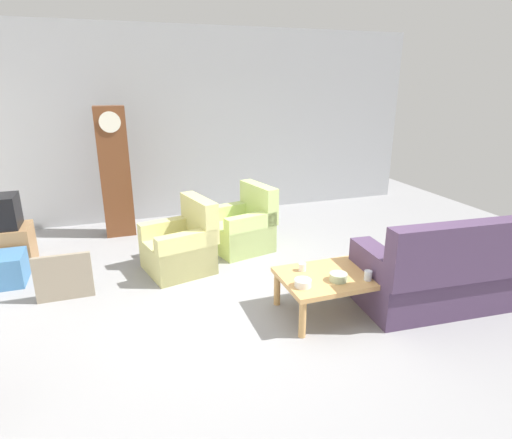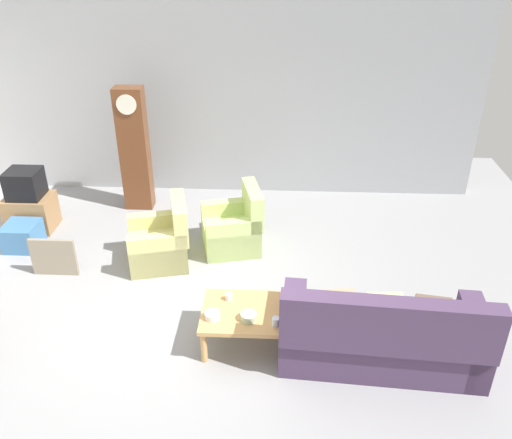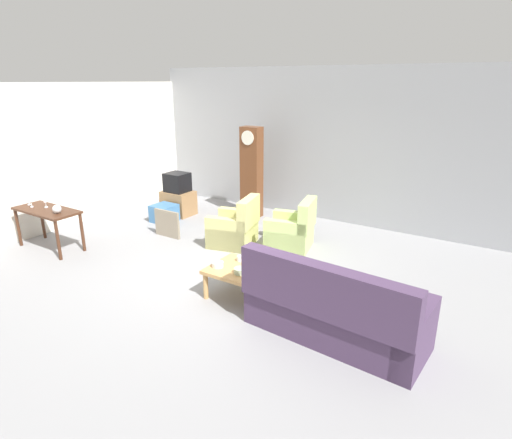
% 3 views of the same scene
% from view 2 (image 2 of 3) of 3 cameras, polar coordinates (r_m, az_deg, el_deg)
% --- Properties ---
extents(ground_plane, '(10.40, 10.40, 0.00)m').
position_cam_2_polar(ground_plane, '(6.54, -6.69, -10.39)').
color(ground_plane, gray).
extents(garage_door_wall, '(8.40, 0.16, 3.20)m').
position_cam_2_polar(garage_door_wall, '(8.99, -3.76, 12.64)').
color(garage_door_wall, '#9EA0A5').
rests_on(garage_door_wall, ground_plane).
extents(couch_floral, '(2.16, 1.03, 1.04)m').
position_cam_2_polar(couch_floral, '(5.86, 13.20, -11.99)').
color(couch_floral, '#4C3856').
rests_on(couch_floral, ground_plane).
extents(armchair_olive_near, '(0.95, 0.93, 0.92)m').
position_cam_2_polar(armchair_olive_near, '(7.43, -10.00, -2.44)').
color(armchair_olive_near, '#CCC67A').
rests_on(armchair_olive_near, ground_plane).
extents(armchair_olive_far, '(0.95, 0.92, 0.92)m').
position_cam_2_polar(armchair_olive_far, '(7.65, -2.33, -0.97)').
color(armchair_olive_far, '#C0D77F').
rests_on(armchair_olive_far, ground_plane).
extents(coffee_table_wood, '(0.96, 0.76, 0.43)m').
position_cam_2_polar(coffee_table_wood, '(5.96, -1.10, -10.11)').
color(coffee_table_wood, tan).
rests_on(coffee_table_wood, ground_plane).
extents(grandfather_clock, '(0.44, 0.30, 1.98)m').
position_cam_2_polar(grandfather_clock, '(8.71, -12.76, 7.24)').
color(grandfather_clock, brown).
rests_on(grandfather_clock, ground_plane).
extents(tv_stand_cabinet, '(0.68, 0.52, 0.54)m').
position_cam_2_polar(tv_stand_cabinet, '(8.84, -22.71, 0.72)').
color(tv_stand_cabinet, '#997047').
rests_on(tv_stand_cabinet, ground_plane).
extents(tv_crt, '(0.48, 0.44, 0.42)m').
position_cam_2_polar(tv_crt, '(8.64, -23.30, 3.51)').
color(tv_crt, black).
rests_on(tv_crt, tv_stand_cabinet).
extents(framed_picture_leaning, '(0.60, 0.05, 0.53)m').
position_cam_2_polar(framed_picture_leaning, '(7.57, -20.65, -3.75)').
color(framed_picture_leaning, gray).
rests_on(framed_picture_leaning, ground_plane).
extents(storage_box_blue, '(0.47, 0.48, 0.37)m').
position_cam_2_polar(storage_box_blue, '(8.41, -23.50, -1.59)').
color(storage_box_blue, teal).
rests_on(storage_box_blue, ground_plane).
extents(cup_white_porcelain, '(0.08, 0.08, 0.08)m').
position_cam_2_polar(cup_white_porcelain, '(6.05, -2.89, -8.18)').
color(cup_white_porcelain, white).
rests_on(cup_white_porcelain, coffee_table_wood).
extents(cup_blue_rimmed, '(0.08, 0.08, 0.10)m').
position_cam_2_polar(cup_blue_rimmed, '(5.70, 2.10, -10.77)').
color(cup_blue_rimmed, silver).
rests_on(cup_blue_rimmed, coffee_table_wood).
extents(bowl_white_stacked, '(0.16, 0.16, 0.07)m').
position_cam_2_polar(bowl_white_stacked, '(5.82, -4.64, -10.10)').
color(bowl_white_stacked, white).
rests_on(bowl_white_stacked, coffee_table_wood).
extents(bowl_shallow_green, '(0.18, 0.18, 0.08)m').
position_cam_2_polar(bowl_shallow_green, '(5.78, -0.78, -10.24)').
color(bowl_shallow_green, '#B2C69E').
rests_on(bowl_shallow_green, coffee_table_wood).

